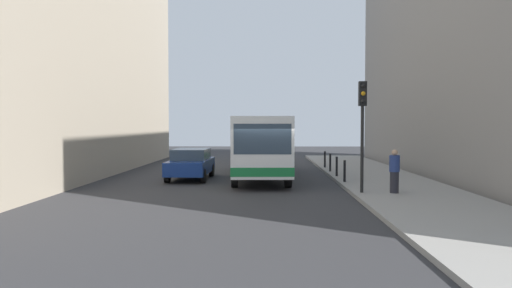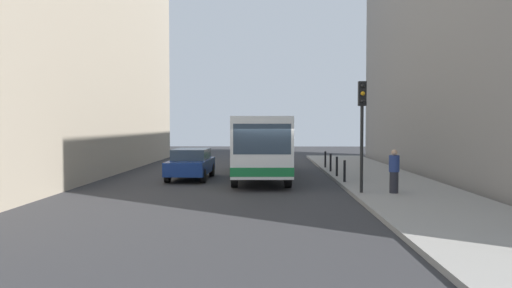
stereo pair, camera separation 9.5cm
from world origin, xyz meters
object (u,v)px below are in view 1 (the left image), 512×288
Objects in this scene: bollard_near at (345,171)px; bollard_mid at (337,166)px; traffic_light at (362,115)px; car_beside_bus at (191,163)px; bollard_far at (330,163)px; bus at (259,143)px; bollard_farthest at (325,159)px; pedestrian_near_signal at (394,171)px.

bollard_near is 1.00× the size of bollard_mid.
traffic_light is 4.14m from bollard_near.
bollard_far is (7.12, 2.62, -0.16)m from car_beside_bus.
bus is at bearing 120.69° from traffic_light.
bollard_farthest is 0.59× the size of pedestrian_near_signal.
pedestrian_near_signal is (5.06, -6.66, -0.78)m from bus.
traffic_light is 4.32× the size of bollard_mid.
bus reaches higher than bollard_far.
traffic_light reaches higher than bollard_mid.
bollard_near is at bearing -90.00° from bollard_far.
bus is 4.29m from bollard_far.
car_beside_bus reaches higher than bollard_mid.
car_beside_bus is 7.12m from bollard_mid.
traffic_light is at bearing -89.01° from bollard_mid.
car_beside_bus is at bearing 13.74° from bus.
bollard_far is (0.00, 2.42, 0.00)m from bollard_mid.
bollard_near is 4.85m from bollard_far.
bollard_near is 1.00× the size of bollard_far.
bollard_farthest is at bearing 90.00° from bollard_mid.
car_beside_bus reaches higher than bollard_farthest.
bus is 8.40m from pedestrian_near_signal.
bollard_mid and bollard_farthest have the same top height.
traffic_light is at bearing 118.65° from bus.
bollard_far is 0.59× the size of pedestrian_near_signal.
bollard_far is at bearing -158.12° from bus.
bus is 4.02m from bollard_mid.
bus is 11.69× the size of bollard_mid.
bollard_near is (7.12, -2.23, -0.16)m from car_beside_bus.
bollard_far is at bearing -43.25° from pedestrian_near_signal.
car_beside_bus is 9.41m from traffic_light.
bollard_mid is at bearing 90.00° from bollard_near.
bollard_near is at bearing -31.94° from pedestrian_near_signal.
pedestrian_near_signal is at bearing -5.22° from traffic_light.
bus is at bearing -163.19° from car_beside_bus.
bollard_near and bollard_far have the same top height.
pedestrian_near_signal reaches higher than bollard_farthest.
bollard_mid is at bearing 166.86° from bus.
car_beside_bus is at bearing -159.78° from bollard_far.
pedestrian_near_signal reaches higher than bollard_near.
traffic_light is 4.32× the size of bollard_near.
bollard_near is at bearing 163.65° from car_beside_bus.
bollard_mid is at bearing -39.80° from pedestrian_near_signal.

